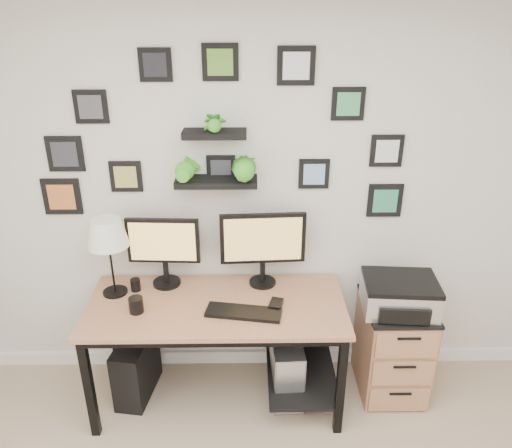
{
  "coord_description": "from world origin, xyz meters",
  "views": [
    {
      "loc": [
        -0.1,
        -0.97,
        2.48
      ],
      "look_at": [
        -0.06,
        1.83,
        1.2
      ],
      "focal_mm": 35.0,
      "sensor_mm": 36.0,
      "label": 1
    }
  ],
  "objects_px": {
    "monitor_right": "(263,243)",
    "file_cabinet": "(393,346)",
    "table_lamp": "(107,235)",
    "mug": "(136,305)",
    "pc_tower_grey": "(286,366)",
    "desk": "(223,317)",
    "monitor_left": "(164,247)",
    "printer": "(400,295)",
    "pc_tower_black": "(137,367)"
  },
  "relations": [
    {
      "from": "monitor_left",
      "to": "file_cabinet",
      "type": "height_order",
      "value": "monitor_left"
    },
    {
      "from": "printer",
      "to": "table_lamp",
      "type": "bearing_deg",
      "value": 177.29
    },
    {
      "from": "monitor_left",
      "to": "file_cabinet",
      "type": "bearing_deg",
      "value": -5.27
    },
    {
      "from": "monitor_right",
      "to": "pc_tower_black",
      "type": "relative_size",
      "value": 1.28
    },
    {
      "from": "monitor_right",
      "to": "file_cabinet",
      "type": "relative_size",
      "value": 0.81
    },
    {
      "from": "monitor_left",
      "to": "table_lamp",
      "type": "xyz_separation_m",
      "value": [
        -0.31,
        -0.1,
        0.14
      ]
    },
    {
      "from": "monitor_left",
      "to": "pc_tower_black",
      "type": "height_order",
      "value": "monitor_left"
    },
    {
      "from": "pc_tower_black",
      "to": "printer",
      "type": "distance_m",
      "value": 1.8
    },
    {
      "from": "monitor_left",
      "to": "pc_tower_black",
      "type": "xyz_separation_m",
      "value": [
        -0.22,
        -0.17,
        -0.81
      ]
    },
    {
      "from": "monitor_left",
      "to": "printer",
      "type": "relative_size",
      "value": 0.99
    },
    {
      "from": "pc_tower_black",
      "to": "file_cabinet",
      "type": "xyz_separation_m",
      "value": [
        1.72,
        0.04,
        0.12
      ]
    },
    {
      "from": "file_cabinet",
      "to": "printer",
      "type": "xyz_separation_m",
      "value": [
        -0.02,
        -0.04,
        0.44
      ]
    },
    {
      "from": "pc_tower_grey",
      "to": "table_lamp",
      "type": "bearing_deg",
      "value": 175.16
    },
    {
      "from": "desk",
      "to": "monitor_right",
      "type": "relative_size",
      "value": 2.94
    },
    {
      "from": "monitor_right",
      "to": "printer",
      "type": "bearing_deg",
      "value": -11.94
    },
    {
      "from": "mug",
      "to": "monitor_left",
      "type": "bearing_deg",
      "value": 66.82
    },
    {
      "from": "file_cabinet",
      "to": "printer",
      "type": "distance_m",
      "value": 0.44
    },
    {
      "from": "monitor_right",
      "to": "file_cabinet",
      "type": "xyz_separation_m",
      "value": [
        0.88,
        -0.14,
        -0.71
      ]
    },
    {
      "from": "file_cabinet",
      "to": "desk",
      "type": "bearing_deg",
      "value": -177.06
    },
    {
      "from": "monitor_left",
      "to": "mug",
      "type": "height_order",
      "value": "monitor_left"
    },
    {
      "from": "monitor_left",
      "to": "printer",
      "type": "height_order",
      "value": "monitor_left"
    },
    {
      "from": "pc_tower_black",
      "to": "pc_tower_grey",
      "type": "height_order",
      "value": "pc_tower_grey"
    },
    {
      "from": "monitor_right",
      "to": "pc_tower_grey",
      "type": "relative_size",
      "value": 1.21
    },
    {
      "from": "monitor_left",
      "to": "printer",
      "type": "xyz_separation_m",
      "value": [
        1.49,
        -0.18,
        -0.25
      ]
    },
    {
      "from": "mug",
      "to": "pc_tower_black",
      "type": "distance_m",
      "value": 0.61
    },
    {
      "from": "mug",
      "to": "printer",
      "type": "xyz_separation_m",
      "value": [
        1.62,
        0.13,
        -0.02
      ]
    },
    {
      "from": "desk",
      "to": "file_cabinet",
      "type": "distance_m",
      "value": 1.17
    },
    {
      "from": "pc_tower_grey",
      "to": "printer",
      "type": "height_order",
      "value": "printer"
    },
    {
      "from": "pc_tower_black",
      "to": "table_lamp",
      "type": "bearing_deg",
      "value": 150.81
    },
    {
      "from": "table_lamp",
      "to": "pc_tower_black",
      "type": "xyz_separation_m",
      "value": [
        0.1,
        -0.08,
        -0.95
      ]
    },
    {
      "from": "monitor_left",
      "to": "monitor_right",
      "type": "distance_m",
      "value": 0.63
    },
    {
      "from": "desk",
      "to": "monitor_right",
      "type": "bearing_deg",
      "value": 37.05
    },
    {
      "from": "file_cabinet",
      "to": "monitor_right",
      "type": "bearing_deg",
      "value": 171.12
    },
    {
      "from": "table_lamp",
      "to": "printer",
      "type": "xyz_separation_m",
      "value": [
        1.81,
        -0.09,
        -0.39
      ]
    },
    {
      "from": "file_cabinet",
      "to": "printer",
      "type": "relative_size",
      "value": 1.4
    },
    {
      "from": "desk",
      "to": "pc_tower_black",
      "type": "xyz_separation_m",
      "value": [
        -0.59,
        0.02,
        -0.41
      ]
    },
    {
      "from": "pc_tower_black",
      "to": "pc_tower_grey",
      "type": "bearing_deg",
      "value": 7.96
    },
    {
      "from": "table_lamp",
      "to": "file_cabinet",
      "type": "height_order",
      "value": "table_lamp"
    },
    {
      "from": "table_lamp",
      "to": "mug",
      "type": "relative_size",
      "value": 5.28
    },
    {
      "from": "desk",
      "to": "monitor_left",
      "type": "height_order",
      "value": "monitor_left"
    },
    {
      "from": "mug",
      "to": "pc_tower_black",
      "type": "height_order",
      "value": "mug"
    },
    {
      "from": "monitor_left",
      "to": "pc_tower_grey",
      "type": "height_order",
      "value": "monitor_left"
    },
    {
      "from": "pc_tower_grey",
      "to": "printer",
      "type": "relative_size",
      "value": 0.94
    },
    {
      "from": "monitor_right",
      "to": "pc_tower_black",
      "type": "distance_m",
      "value": 1.2
    },
    {
      "from": "desk",
      "to": "table_lamp",
      "type": "height_order",
      "value": "table_lamp"
    },
    {
      "from": "pc_tower_black",
      "to": "mug",
      "type": "bearing_deg",
      "value": -50.02
    },
    {
      "from": "desk",
      "to": "pc_tower_black",
      "type": "distance_m",
      "value": 0.72
    },
    {
      "from": "monitor_left",
      "to": "mug",
      "type": "xyz_separation_m",
      "value": [
        -0.13,
        -0.31,
        -0.23
      ]
    },
    {
      "from": "table_lamp",
      "to": "mug",
      "type": "bearing_deg",
      "value": -49.88
    },
    {
      "from": "desk",
      "to": "mug",
      "type": "height_order",
      "value": "mug"
    }
  ]
}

